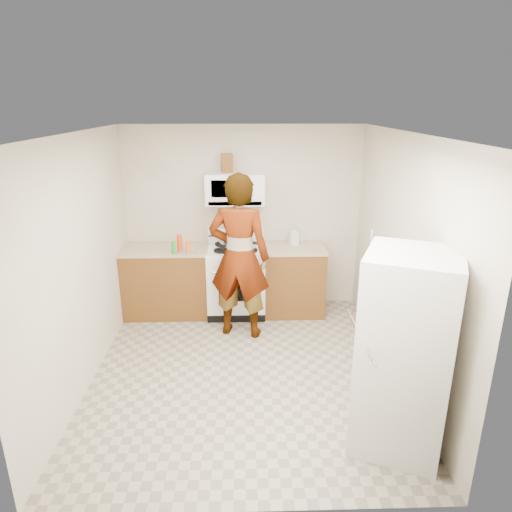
{
  "coord_description": "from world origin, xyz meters",
  "views": [
    {
      "loc": [
        -0.0,
        -4.29,
        2.77
      ],
      "look_at": [
        0.14,
        0.55,
        1.13
      ],
      "focal_mm": 32.0,
      "sensor_mm": 36.0,
      "label": 1
    }
  ],
  "objects_px": {
    "person": "(239,257)",
    "fridge": "(404,353)",
    "microwave": "(235,188)",
    "gas_range": "(236,279)",
    "kettle": "(295,238)",
    "saucepan": "(227,239)"
  },
  "relations": [
    {
      "from": "microwave",
      "to": "kettle",
      "type": "relative_size",
      "value": 4.45
    },
    {
      "from": "microwave",
      "to": "fridge",
      "type": "xyz_separation_m",
      "value": [
        1.39,
        -2.71,
        -0.85
      ]
    },
    {
      "from": "microwave",
      "to": "person",
      "type": "relative_size",
      "value": 0.38
    },
    {
      "from": "saucepan",
      "to": "microwave",
      "type": "bearing_deg",
      "value": -7.72
    },
    {
      "from": "kettle",
      "to": "saucepan",
      "type": "height_order",
      "value": "kettle"
    },
    {
      "from": "person",
      "to": "fridge",
      "type": "distance_m",
      "value": 2.38
    },
    {
      "from": "gas_range",
      "to": "saucepan",
      "type": "xyz_separation_m",
      "value": [
        -0.12,
        0.14,
        0.53
      ]
    },
    {
      "from": "microwave",
      "to": "person",
      "type": "height_order",
      "value": "person"
    },
    {
      "from": "gas_range",
      "to": "fridge",
      "type": "distance_m",
      "value": 2.96
    },
    {
      "from": "fridge",
      "to": "saucepan",
      "type": "distance_m",
      "value": 3.12
    },
    {
      "from": "microwave",
      "to": "kettle",
      "type": "distance_m",
      "value": 1.05
    },
    {
      "from": "kettle",
      "to": "fridge",
      "type": "bearing_deg",
      "value": -61.52
    },
    {
      "from": "microwave",
      "to": "person",
      "type": "distance_m",
      "value": 1.02
    },
    {
      "from": "gas_range",
      "to": "microwave",
      "type": "bearing_deg",
      "value": 90.0
    },
    {
      "from": "gas_range",
      "to": "saucepan",
      "type": "relative_size",
      "value": 5.09
    },
    {
      "from": "kettle",
      "to": "person",
      "type": "bearing_deg",
      "value": -119.1
    },
    {
      "from": "person",
      "to": "fridge",
      "type": "height_order",
      "value": "person"
    },
    {
      "from": "gas_range",
      "to": "kettle",
      "type": "height_order",
      "value": "gas_range"
    },
    {
      "from": "gas_range",
      "to": "microwave",
      "type": "distance_m",
      "value": 1.22
    },
    {
      "from": "saucepan",
      "to": "gas_range",
      "type": "bearing_deg",
      "value": -49.4
    },
    {
      "from": "microwave",
      "to": "person",
      "type": "xyz_separation_m",
      "value": [
        0.05,
        -0.75,
        -0.69
      ]
    },
    {
      "from": "microwave",
      "to": "saucepan",
      "type": "bearing_deg",
      "value": 172.28
    }
  ]
}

